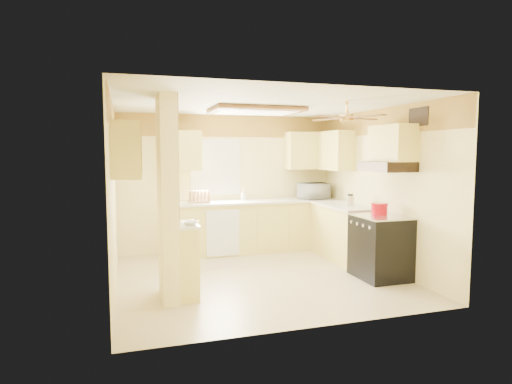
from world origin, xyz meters
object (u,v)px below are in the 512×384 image
object	(u,v)px
microwave	(314,191)
dutch_oven	(379,209)
bowl	(191,223)
kettle	(350,201)
stove	(380,247)

from	to	relation	value
microwave	dutch_oven	distance (m)	2.01
bowl	kettle	xyz separation A→B (m)	(2.77, 1.03, 0.07)
kettle	bowl	bearing A→B (deg)	-159.56
stove	microwave	xyz separation A→B (m)	(-0.09, 2.11, 0.63)
stove	kettle	size ratio (longest dim) A/B	4.55
bowl	stove	bearing A→B (deg)	2.69
microwave	dutch_oven	xyz separation A→B (m)	(0.13, -2.00, -0.09)
stove	kettle	xyz separation A→B (m)	(0.01, 0.90, 0.57)
stove	kettle	world-z (taller)	kettle
bowl	kettle	world-z (taller)	kettle
bowl	dutch_oven	xyz separation A→B (m)	(2.80, 0.24, 0.04)
bowl	kettle	size ratio (longest dim) A/B	0.95
microwave	bowl	xyz separation A→B (m)	(-2.67, -2.24, -0.13)
microwave	dutch_oven	world-z (taller)	microwave
microwave	bowl	size ratio (longest dim) A/B	2.84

